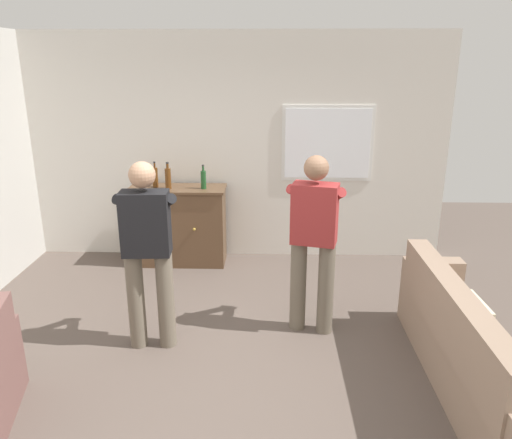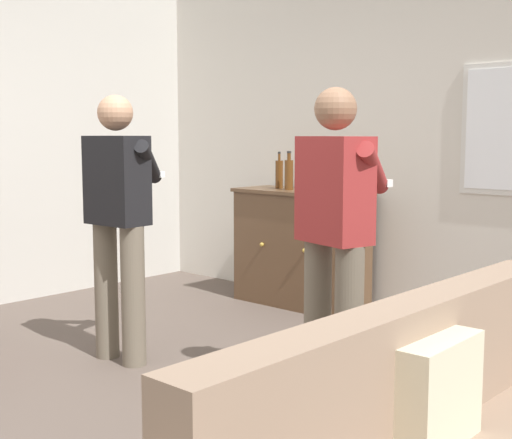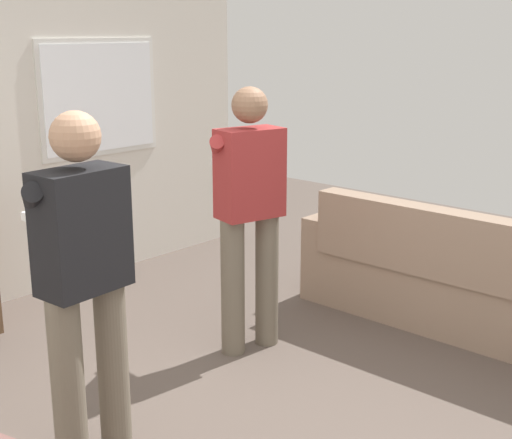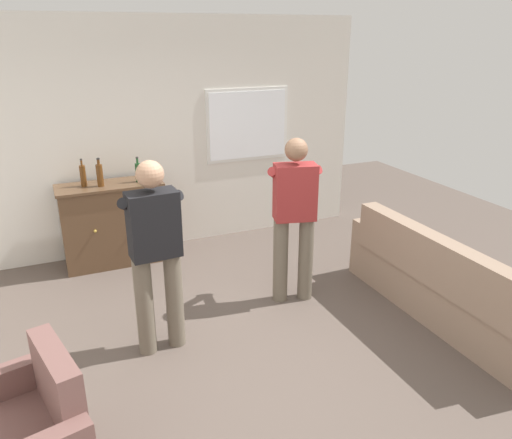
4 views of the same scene
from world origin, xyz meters
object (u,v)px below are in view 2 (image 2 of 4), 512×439
Objects in this scene: sideboard_cabinet at (301,248)px; bottle_liquor_amber at (289,174)px; person_standing_right at (336,231)px; bottle_spirits_clear at (331,178)px; bottle_wine_green at (279,174)px; person_standing_left at (119,215)px.

sideboard_cabinet is 3.66× the size of bottle_liquor_amber.
person_standing_right is (1.53, -1.61, 0.45)m from sideboard_cabinet.
sideboard_cabinet is 4.03× the size of bottle_spirits_clear.
person_standing_right is (1.80, -1.64, -0.16)m from bottle_wine_green.
bottle_liquor_amber reaches higher than sideboard_cabinet.
person_standing_right is at bearing -52.56° from bottle_spirits_clear.
bottle_liquor_amber is at bearing -23.93° from bottle_wine_green.
person_standing_right is (1.44, 0.31, 0.00)m from person_standing_left.
sideboard_cabinet is 3.77× the size of bottle_wine_green.
bottle_spirits_clear is 0.17× the size of person_standing_right.
bottle_wine_green is 1.07× the size of bottle_spirits_clear.
person_standing_left reaches higher than bottle_wine_green.
bottle_wine_green is 1.99m from person_standing_left.
bottle_wine_green is 0.19× the size of person_standing_right.
person_standing_right reaches higher than bottle_spirits_clear.
bottle_liquor_amber reaches higher than bottle_spirits_clear.
bottle_liquor_amber is at bearing -179.01° from bottle_spirits_clear.
person_standing_left is 1.00× the size of person_standing_right.
sideboard_cabinet is at bearing 172.85° from bottle_spirits_clear.
bottle_liquor_amber is 0.19× the size of person_standing_right.
person_standing_right is at bearing -46.40° from sideboard_cabinet.
bottle_wine_green reaches higher than sideboard_cabinet.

